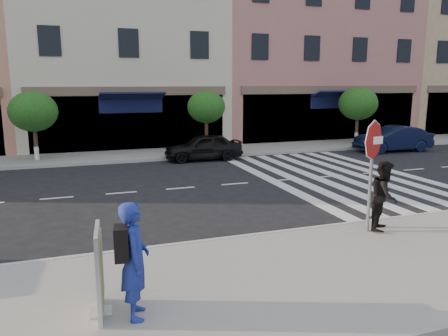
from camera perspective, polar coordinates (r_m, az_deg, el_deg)
ground at (r=11.42m, az=-0.96°, el=-7.20°), size 120.00×120.00×0.00m
sidewalk_near at (r=8.17m, az=7.53°, el=-14.49°), size 60.00×4.50×0.15m
sidewalk_far at (r=21.85m, az=-9.99°, el=1.72°), size 60.00×3.00×0.15m
building_centre at (r=27.52m, az=-13.54°, el=14.83°), size 11.00×9.00×11.00m
building_east_mid at (r=31.22m, az=9.82°, el=16.34°), size 13.00×9.00×13.00m
building_east_far at (r=38.73m, az=26.71°, el=13.57°), size 12.00×9.00×12.00m
street_tree_wb at (r=21.21m, az=-23.66°, el=6.75°), size 2.10×2.10×3.06m
street_tree_c at (r=22.08m, az=-2.33°, el=7.93°), size 1.90×1.90×3.04m
street_tree_ea at (r=26.13m, az=17.11°, el=8.03°), size 2.20×2.20×3.19m
stop_sign at (r=10.46m, az=18.86°, el=2.03°), size 0.92×0.17×2.62m
photographer at (r=6.65m, az=-11.59°, el=-11.72°), size 0.51×0.70×1.77m
walker at (r=10.95m, az=20.20°, el=-3.41°), size 1.01×1.00×1.64m
poster_board at (r=6.93m, az=-15.93°, el=-13.04°), size 0.34×0.89×1.35m
car_far_mid at (r=20.44m, az=-2.74°, el=2.76°), size 3.67×1.60×1.23m
car_far_right at (r=24.64m, az=21.23°, el=3.58°), size 4.12×1.61×1.34m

